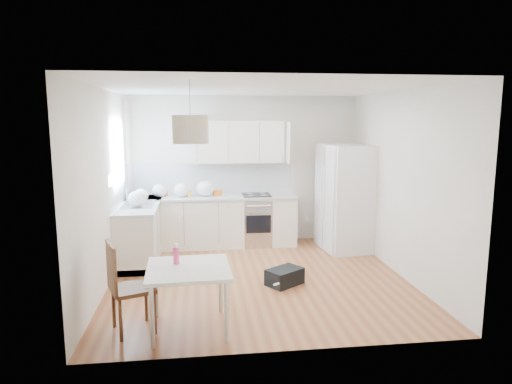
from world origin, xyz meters
TOP-DOWN VIEW (x-y plane):
  - floor at (0.00, 0.00)m, footprint 4.20×4.20m
  - ceiling at (0.00, 0.00)m, footprint 4.20×4.20m
  - wall_back at (0.00, 2.10)m, footprint 4.20×0.00m
  - wall_left at (-2.10, 0.00)m, footprint 0.00×4.20m
  - wall_right at (2.10, 0.00)m, footprint 0.00×4.20m
  - window_glassblock at (-2.09, 1.15)m, footprint 0.02×1.00m
  - cabinets_back at (-0.60, 1.80)m, footprint 3.00×0.60m
  - cabinets_left at (-1.80, 1.20)m, footprint 0.60×1.80m
  - counter_back at (-0.60, 1.80)m, footprint 3.02×0.64m
  - counter_left at (-1.80, 1.20)m, footprint 0.64×1.82m
  - backsplash_back at (-0.60, 2.09)m, footprint 3.00×0.01m
  - backsplash_left at (-2.09, 1.20)m, footprint 0.01×1.80m
  - upper_cabinets at (-0.15, 1.94)m, footprint 1.70×0.32m
  - range_oven at (0.20, 1.80)m, footprint 0.50×0.61m
  - sink at (-1.80, 1.15)m, footprint 0.50×0.80m
  - refrigerator at (1.72, 1.31)m, footprint 0.96×1.00m
  - dining_table at (-0.96, -1.48)m, footprint 0.92×0.92m
  - dining_chair at (-1.56, -1.45)m, footprint 0.55×0.55m
  - drink_bottle at (-1.09, -1.34)m, footprint 0.08×0.08m
  - gym_bag at (0.33, -0.28)m, footprint 0.59×0.54m
  - pendant_lamp at (-0.91, -1.33)m, footprint 0.46×0.46m
  - grocery_bag_a at (-1.52, 1.82)m, footprint 0.26×0.22m
  - grocery_bag_b at (-1.13, 1.77)m, footprint 0.27×0.23m
  - grocery_bag_c at (-0.72, 1.80)m, footprint 0.31×0.26m
  - grocery_bag_d at (-1.79, 1.38)m, footprint 0.24×0.21m
  - grocery_bag_e at (-1.80, 0.95)m, footprint 0.28×0.23m
  - snack_orange at (-0.50, 1.83)m, footprint 0.16×0.13m
  - snack_yellow at (-1.06, 1.82)m, footprint 0.19×0.18m
  - snack_red at (-1.47, 1.86)m, footprint 0.17×0.16m

SIDE VIEW (x-z plane):
  - floor at x=0.00m, z-range 0.00..0.00m
  - gym_bag at x=0.33m, z-range 0.00..0.23m
  - cabinets_back at x=-0.60m, z-range 0.00..0.88m
  - cabinets_left at x=-1.80m, z-range 0.00..0.88m
  - range_oven at x=0.20m, z-range 0.00..0.88m
  - dining_chair at x=-1.56m, z-range 0.00..1.01m
  - dining_table at x=-0.96m, z-range 0.28..0.98m
  - drink_bottle at x=-1.09m, z-range 0.70..0.93m
  - counter_back at x=-0.60m, z-range 0.88..0.92m
  - counter_left at x=-1.80m, z-range 0.88..0.92m
  - sink at x=-1.80m, z-range 0.84..0.99m
  - refrigerator at x=1.72m, z-range 0.00..1.85m
  - snack_orange at x=-0.50m, z-range 0.92..1.02m
  - snack_red at x=-1.47m, z-range 0.92..1.02m
  - snack_yellow at x=-1.06m, z-range 0.92..1.03m
  - grocery_bag_d at x=-1.79m, z-range 0.92..1.14m
  - grocery_bag_a at x=-1.52m, z-range 0.92..1.15m
  - grocery_bag_b at x=-1.13m, z-range 0.92..1.17m
  - grocery_bag_e at x=-1.80m, z-range 0.92..1.17m
  - grocery_bag_c at x=-0.72m, z-range 0.92..1.19m
  - backsplash_back at x=-0.60m, z-range 0.92..1.50m
  - backsplash_left at x=-2.09m, z-range 0.92..1.50m
  - wall_back at x=0.00m, z-range -0.75..3.45m
  - wall_left at x=-2.10m, z-range -0.75..3.45m
  - wall_right at x=2.10m, z-range -0.75..3.45m
  - window_glassblock at x=-2.09m, z-range 1.25..2.25m
  - upper_cabinets at x=-0.15m, z-range 1.50..2.25m
  - pendant_lamp at x=-0.91m, z-range 2.03..2.33m
  - ceiling at x=0.00m, z-range 2.70..2.70m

